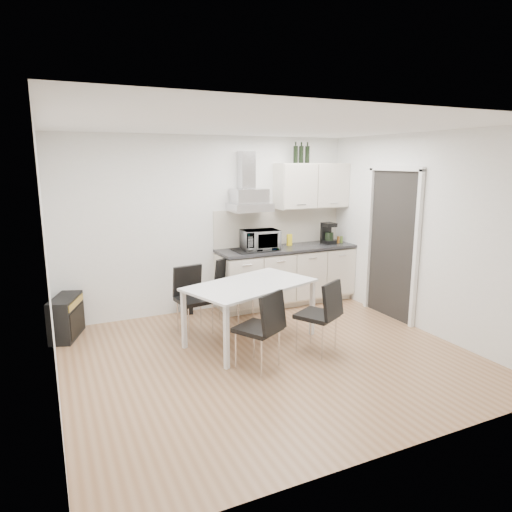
{
  "coord_description": "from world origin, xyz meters",
  "views": [
    {
      "loc": [
        -2.24,
        -4.42,
        2.24
      ],
      "look_at": [
        0.06,
        0.5,
        1.1
      ],
      "focal_mm": 32.0,
      "sensor_mm": 36.0,
      "label": 1
    }
  ],
  "objects_px": {
    "kitchenette": "(288,252)",
    "guitar_amp": "(66,317)",
    "floor_speaker": "(187,304)",
    "chair_far_right": "(236,290)",
    "chair_near_right": "(317,316)",
    "chair_far_left": "(194,301)",
    "chair_near_left": "(258,330)",
    "dining_table": "(250,289)"
  },
  "relations": [
    {
      "from": "chair_far_right",
      "to": "guitar_amp",
      "type": "bearing_deg",
      "value": -36.58
    },
    {
      "from": "chair_far_right",
      "to": "chair_near_left",
      "type": "relative_size",
      "value": 1.0
    },
    {
      "from": "dining_table",
      "to": "chair_far_left",
      "type": "height_order",
      "value": "chair_far_left"
    },
    {
      "from": "kitchenette",
      "to": "dining_table",
      "type": "bearing_deg",
      "value": -134.78
    },
    {
      "from": "chair_far_right",
      "to": "chair_near_left",
      "type": "height_order",
      "value": "same"
    },
    {
      "from": "guitar_amp",
      "to": "floor_speaker",
      "type": "height_order",
      "value": "guitar_amp"
    },
    {
      "from": "chair_near_right",
      "to": "guitar_amp",
      "type": "distance_m",
      "value": 3.19
    },
    {
      "from": "chair_near_left",
      "to": "chair_far_left",
      "type": "bearing_deg",
      "value": 73.87
    },
    {
      "from": "chair_near_right",
      "to": "floor_speaker",
      "type": "relative_size",
      "value": 3.12
    },
    {
      "from": "dining_table",
      "to": "chair_near_right",
      "type": "distance_m",
      "value": 0.88
    },
    {
      "from": "kitchenette",
      "to": "dining_table",
      "type": "relative_size",
      "value": 1.43
    },
    {
      "from": "chair_far_right",
      "to": "floor_speaker",
      "type": "relative_size",
      "value": 3.12
    },
    {
      "from": "guitar_amp",
      "to": "kitchenette",
      "type": "bearing_deg",
      "value": 22.02
    },
    {
      "from": "kitchenette",
      "to": "chair_near_right",
      "type": "height_order",
      "value": "kitchenette"
    },
    {
      "from": "chair_near_right",
      "to": "chair_near_left",
      "type": "bearing_deg",
      "value": 157.83
    },
    {
      "from": "chair_far_left",
      "to": "chair_far_right",
      "type": "xyz_separation_m",
      "value": [
        0.7,
        0.26,
        0.0
      ]
    },
    {
      "from": "dining_table",
      "to": "kitchenette",
      "type": "bearing_deg",
      "value": 26.3
    },
    {
      "from": "chair_far_left",
      "to": "chair_near_left",
      "type": "bearing_deg",
      "value": 94.84
    },
    {
      "from": "kitchenette",
      "to": "chair_far_right",
      "type": "distance_m",
      "value": 1.17
    },
    {
      "from": "chair_far_right",
      "to": "kitchenette",
      "type": "bearing_deg",
      "value": 170.29
    },
    {
      "from": "chair_far_left",
      "to": "floor_speaker",
      "type": "height_order",
      "value": "chair_far_left"
    },
    {
      "from": "chair_near_left",
      "to": "kitchenette",
      "type": "bearing_deg",
      "value": 23.73
    },
    {
      "from": "chair_near_right",
      "to": "kitchenette",
      "type": "bearing_deg",
      "value": 42.37
    },
    {
      "from": "floor_speaker",
      "to": "chair_far_right",
      "type": "bearing_deg",
      "value": -31.22
    },
    {
      "from": "chair_far_left",
      "to": "kitchenette",
      "type": "bearing_deg",
      "value": -168.52
    },
    {
      "from": "dining_table",
      "to": "chair_far_left",
      "type": "bearing_deg",
      "value": 115.37
    },
    {
      "from": "chair_near_left",
      "to": "floor_speaker",
      "type": "height_order",
      "value": "chair_near_left"
    },
    {
      "from": "guitar_amp",
      "to": "chair_near_left",
      "type": "bearing_deg",
      "value": -24.22
    },
    {
      "from": "chair_far_left",
      "to": "chair_far_right",
      "type": "relative_size",
      "value": 1.0
    },
    {
      "from": "dining_table",
      "to": "floor_speaker",
      "type": "xyz_separation_m",
      "value": [
        -0.43,
        1.36,
        -0.54
      ]
    },
    {
      "from": "chair_far_right",
      "to": "guitar_amp",
      "type": "relative_size",
      "value": 1.26
    },
    {
      "from": "kitchenette",
      "to": "guitar_amp",
      "type": "height_order",
      "value": "kitchenette"
    },
    {
      "from": "kitchenette",
      "to": "chair_near_right",
      "type": "xyz_separation_m",
      "value": [
        -0.61,
        -1.82,
        -0.39
      ]
    },
    {
      "from": "chair_far_left",
      "to": "chair_far_right",
      "type": "distance_m",
      "value": 0.75
    },
    {
      "from": "chair_far_left",
      "to": "chair_far_right",
      "type": "height_order",
      "value": "same"
    },
    {
      "from": "dining_table",
      "to": "chair_near_left",
      "type": "xyz_separation_m",
      "value": [
        -0.24,
        -0.72,
        -0.24
      ]
    },
    {
      "from": "guitar_amp",
      "to": "floor_speaker",
      "type": "bearing_deg",
      "value": 29.05
    },
    {
      "from": "chair_near_right",
      "to": "floor_speaker",
      "type": "bearing_deg",
      "value": 87.7
    },
    {
      "from": "chair_near_left",
      "to": "chair_near_right",
      "type": "height_order",
      "value": "same"
    },
    {
      "from": "dining_table",
      "to": "guitar_amp",
      "type": "height_order",
      "value": "dining_table"
    },
    {
      "from": "kitchenette",
      "to": "floor_speaker",
      "type": "height_order",
      "value": "kitchenette"
    },
    {
      "from": "chair_far_left",
      "to": "guitar_amp",
      "type": "relative_size",
      "value": 1.26
    }
  ]
}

